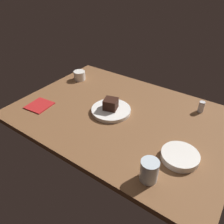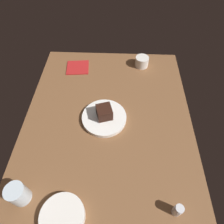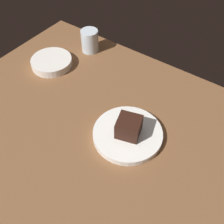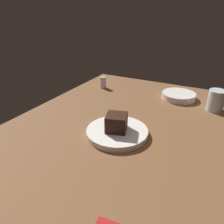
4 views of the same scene
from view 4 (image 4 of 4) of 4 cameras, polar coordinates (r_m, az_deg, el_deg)
The scene contains 6 objects.
dining_table at distance 85.13cm, azimuth 2.05°, elevation -4.63°, with size 120.00×84.00×3.00cm, color brown.
dessert_plate at distance 78.50cm, azimuth 1.36°, elevation -5.32°, with size 22.25×22.25×2.12cm, color white.
chocolate_cake_slice at distance 76.26cm, azimuth 1.19°, elevation -2.79°, with size 7.13×7.22×6.03cm, color black.
salt_shaker at distance 123.69cm, azimuth -2.33°, elevation 7.77°, with size 3.31×3.31×6.42cm.
water_glass at distance 105.64cm, azimuth 25.75°, elevation 2.75°, with size 7.26×7.26×9.46cm, color silver.
side_bowl at distance 113.98cm, azimuth 17.16°, elevation 4.10°, with size 16.41×16.41×3.08cm, color white.
Camera 4 is at (66.21, 31.31, 44.90)cm, focal length 34.68 mm.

